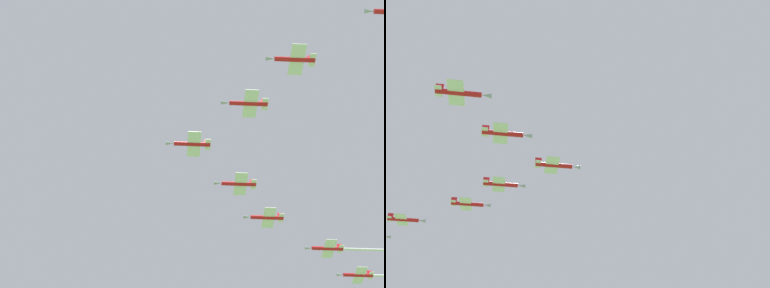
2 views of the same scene
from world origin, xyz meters
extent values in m
cylinder|color=red|center=(13.19, -4.86, 138.29)|extent=(8.58, 8.48, 1.31)
cone|color=#9EA3AD|center=(17.87, -9.47, 138.29)|extent=(2.58, 2.57, 1.25)
cube|color=white|center=(12.76, -4.44, 138.23)|extent=(9.43, 9.49, 0.21)
cube|color=white|center=(9.84, -1.56, 138.29)|extent=(4.04, 4.07, 0.21)
cube|color=red|center=(9.91, -1.63, 139.36)|extent=(1.49, 1.48, 2.15)
cylinder|color=red|center=(12.88, 16.53, 138.85)|extent=(8.58, 8.48, 1.31)
cone|color=#9EA3AD|center=(17.56, 11.92, 138.85)|extent=(2.58, 2.57, 1.25)
cube|color=white|center=(12.46, 16.95, 138.79)|extent=(9.43, 9.49, 0.21)
cube|color=white|center=(9.53, 19.83, 138.85)|extent=(4.04, 4.07, 0.21)
cube|color=red|center=(9.60, 19.77, 139.93)|extent=(1.49, 1.48, 2.15)
cylinder|color=red|center=(-8.20, -4.86, 137.72)|extent=(8.58, 8.48, 1.31)
cone|color=#9EA3AD|center=(-3.53, -9.47, 137.72)|extent=(2.58, 2.57, 1.25)
cube|color=white|center=(-8.63, -4.44, 137.66)|extent=(9.43, 9.49, 0.21)
cube|color=white|center=(-11.55, -1.56, 137.72)|extent=(4.04, 4.07, 0.21)
cube|color=red|center=(-11.49, -1.63, 138.80)|extent=(1.49, 1.48, 2.15)
cylinder|color=red|center=(15.75, 34.78, 138.62)|extent=(8.58, 8.48, 1.31)
cone|color=#9EA3AD|center=(20.43, 30.17, 138.62)|extent=(2.58, 2.57, 1.25)
cube|color=white|center=(15.33, 35.20, 138.56)|extent=(9.43, 9.49, 0.21)
cube|color=white|center=(12.40, 38.09, 138.62)|extent=(4.04, 4.07, 0.21)
cube|color=red|center=(12.47, 38.02, 139.70)|extent=(1.49, 1.48, 2.15)
cylinder|color=red|center=(-26.41, -8.00, 137.95)|extent=(8.58, 8.48, 1.31)
cone|color=#9EA3AD|center=(-21.74, -12.61, 137.95)|extent=(2.58, 2.57, 1.25)
cube|color=white|center=(-26.84, -7.58, 137.89)|extent=(9.43, 9.49, 0.21)
cube|color=white|center=(-29.77, -4.70, 137.95)|extent=(4.04, 4.07, 0.21)
cube|color=red|center=(-29.70, -4.77, 139.03)|extent=(1.49, 1.48, 2.15)
cone|color=#9EA3AD|center=(14.63, 56.98, 138.17)|extent=(2.58, 2.57, 1.25)
cylinder|color=red|center=(-53.30, -2.59, 138.41)|extent=(8.58, 8.48, 1.31)
cone|color=#9EA3AD|center=(-48.62, -7.20, 138.41)|extent=(2.58, 2.57, 1.25)
cube|color=white|center=(-53.72, -2.17, 138.35)|extent=(9.43, 9.49, 0.21)
cube|color=white|center=(-56.65, 0.71, 138.41)|extent=(4.04, 4.07, 0.21)
cube|color=red|center=(-56.58, 0.65, 139.48)|extent=(1.49, 1.48, 2.15)
cylinder|color=red|center=(-73.99, -3.28, 139.16)|extent=(8.58, 8.48, 1.31)
cone|color=#9EA3AD|center=(-69.31, -7.89, 139.16)|extent=(2.58, 2.57, 1.25)
cube|color=white|center=(-74.42, -2.86, 139.10)|extent=(9.43, 9.49, 0.21)
cube|color=white|center=(-77.34, 0.02, 139.16)|extent=(4.04, 4.07, 0.21)
cube|color=red|center=(-77.28, -0.05, 140.23)|extent=(1.49, 1.48, 2.15)
camera|label=1|loc=(95.40, 71.56, 2.68)|focal=55.72mm
camera|label=2|loc=(-82.09, -84.80, 63.20)|focal=46.28mm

